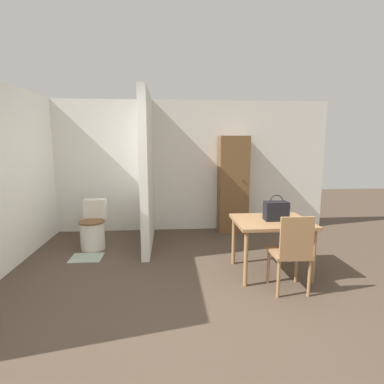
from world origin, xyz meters
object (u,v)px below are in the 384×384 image
Objects in this scene: toilet at (93,229)px; handbag at (276,211)px; dining_table at (271,226)px; wooden_cabinet at (233,185)px; wooden_chair at (292,251)px.

handbag reaches higher than toilet.
wooden_cabinet is (-0.09, 1.93, 0.28)m from dining_table.
dining_table is 1.95m from wooden_cabinet.
toilet is (-2.62, 1.71, -0.18)m from wooden_chair.
wooden_chair is 3.13m from toilet.
wooden_cabinet is at bearing 94.18° from handbag.
handbag is at bearing -10.63° from dining_table.
wooden_cabinet is at bearing 16.73° from toilet.
wooden_chair is at bearing -89.35° from handbag.
wooden_chair reaches higher than dining_table.
dining_table is 2.88× the size of handbag.
toilet is 2.65m from wooden_cabinet.
toilet is 0.42× the size of wooden_cabinet.
dining_table is at bearing -87.21° from wooden_cabinet.
handbag is at bearing -85.82° from wooden_cabinet.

